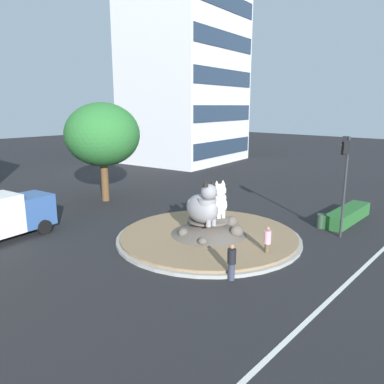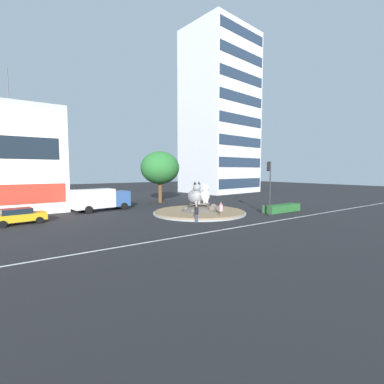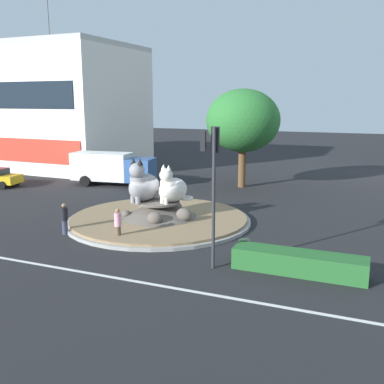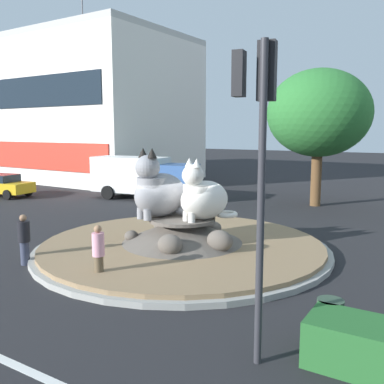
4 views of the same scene
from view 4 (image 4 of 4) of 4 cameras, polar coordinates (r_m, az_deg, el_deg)
The scene contains 12 objects.
ground_plane at distance 15.94m, azimuth -1.31°, elevation -7.82°, with size 160.00×160.00×0.00m, color black.
roundabout_island at distance 15.83m, azimuth -1.29°, elevation -6.50°, with size 10.76×10.76×1.24m.
cat_statue_grey at distance 15.71m, azimuth -4.56°, elevation 0.04°, with size 2.08×2.68×2.57m.
cat_statue_white at distance 15.17m, azimuth 1.41°, elevation -0.70°, with size 2.02×2.26×2.23m.
traffic_light_mast at distance 7.80m, azimuth 9.04°, elevation 7.63°, with size 0.71×0.61×5.98m.
shophouse_block at distance 44.28m, azimuth -17.44°, elevation 10.26°, with size 26.32×13.04×16.53m.
broadleaf_tree_behind_island at distance 25.94m, azimuth 16.65°, elevation 10.06°, with size 5.93×5.93×7.94m.
pedestrian_pink_shirt at distance 12.78m, azimuth -12.44°, elevation -7.89°, with size 0.36×0.36×1.70m.
pedestrian_black_shirt at distance 15.11m, azimuth -21.60°, elevation -5.84°, with size 0.39×0.39×1.69m.
sedan_on_far_lane at distance 31.49m, azimuth -24.27°, elevation 0.90°, with size 4.60×2.45×1.51m.
delivery_box_truck at distance 27.70m, azimuth -6.63°, elevation 2.14°, with size 7.18×3.17×2.72m.
litter_bin at distance 9.78m, azimuth 17.99°, elevation -16.04°, with size 0.56×0.56×0.90m.
Camera 4 is at (8.38, -12.83, 4.40)m, focal length 39.75 mm.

